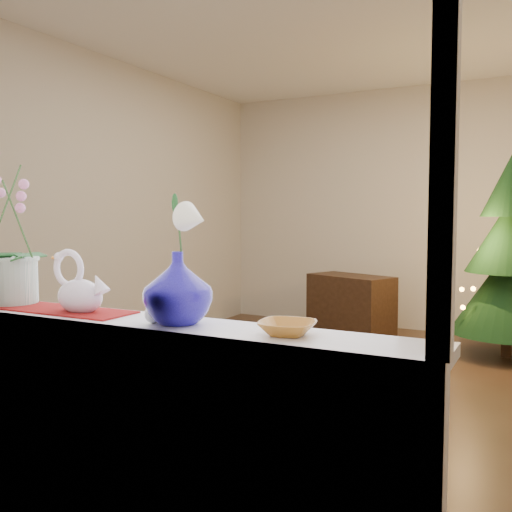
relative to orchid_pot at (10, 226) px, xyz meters
The scene contains 17 objects.
ground 2.73m from the orchid_pot, 75.20° to the left, with size 5.00×5.00×0.00m, color #3A2618.
wall_back 4.89m from the orchid_pot, 82.70° to the left, with size 4.50×0.10×2.70m, color beige.
wall_front 0.65m from the orchid_pot, 13.39° to the right, with size 4.50×0.10×2.70m, color beige.
wall_left 2.86m from the orchid_pot, 124.70° to the left, with size 0.10×5.00×2.70m, color beige.
ceiling 2.84m from the orchid_pot, 75.20° to the left, with size 5.00×5.00×0.00m, color white.
window_apron 1.02m from the orchid_pot, ahead, with size 2.20×0.08×0.88m, color white.
windowsill 0.71m from the orchid_pot, ahead, with size 2.20×0.26×0.04m, color white.
window_frame 0.78m from the orchid_pot, 10.74° to the right, with size 2.22×0.06×1.60m, color white, non-canonical shape.
runner 0.40m from the orchid_pot, ahead, with size 0.70×0.20×0.01m, color maroon.
orchid_pot is the anchor object (origin of this frame).
swan 0.44m from the orchid_pot, ahead, with size 0.26×0.12×0.22m, color silver, non-canonical shape.
blue_vase 0.86m from the orchid_pot, ahead, with size 0.27×0.27×0.28m, color #110A73.
lily 0.84m from the orchid_pot, ahead, with size 0.15×0.09×0.21m, color white, non-canonical shape.
paperweight 0.82m from the orchid_pot, ahead, with size 0.06×0.06×0.06m, color white.
amber_dish 1.27m from the orchid_pot, ahead, with size 0.15×0.15×0.04m, color #AC6F26.
xmas_tree 4.32m from the orchid_pot, 68.12° to the left, with size 1.00×1.00×1.83m, color #12321A, non-canonical shape.
side_table 4.24m from the orchid_pot, 88.75° to the left, with size 0.87×0.44×0.66m, color black.
Camera 1 is at (1.32, -3.94, 1.28)m, focal length 40.00 mm.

